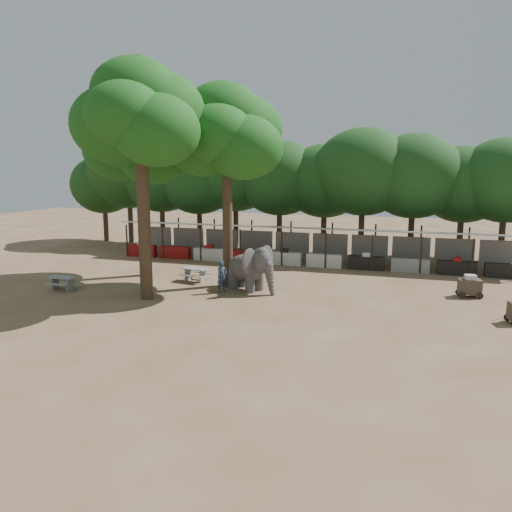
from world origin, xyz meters
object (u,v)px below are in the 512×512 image
(yard_tree_back, at_px, (226,134))
(picnic_table_far, at_px, (196,273))
(cart_back, at_px, (470,286))
(picnic_table_near, at_px, (63,281))
(yard_tree_left, at_px, (139,142))
(yard_tree_center, at_px, (139,116))
(handler, at_px, (222,277))
(elephant, at_px, (251,268))

(yard_tree_back, height_order, picnic_table_far, yard_tree_back)
(cart_back, bearing_deg, picnic_table_near, -176.29)
(yard_tree_left, bearing_deg, yard_tree_back, -9.46)
(yard_tree_back, distance_m, cart_back, 15.41)
(yard_tree_left, xyz_separation_m, yard_tree_center, (3.00, -5.00, 1.01))
(handler, bearing_deg, elephant, -23.51)
(yard_tree_back, height_order, handler, yard_tree_back)
(yard_tree_center, bearing_deg, handler, 32.42)
(elephant, xyz_separation_m, picnic_table_near, (-10.08, -2.93, -0.78))
(yard_tree_back, distance_m, elephant, 7.56)
(yard_tree_back, bearing_deg, elephant, -27.99)
(yard_tree_center, xyz_separation_m, picnic_table_far, (0.90, 4.24, -8.69))
(yard_tree_center, height_order, handler, yard_tree_center)
(elephant, xyz_separation_m, cart_back, (11.38, 2.07, -0.67))
(elephant, bearing_deg, picnic_table_far, -172.26)
(cart_back, bearing_deg, picnic_table_far, 173.92)
(handler, distance_m, picnic_table_far, 3.28)
(yard_tree_left, relative_size, yard_tree_center, 0.92)
(yard_tree_center, distance_m, picnic_table_near, 10.22)
(handler, bearing_deg, yard_tree_back, 45.69)
(handler, relative_size, picnic_table_far, 0.98)
(elephant, relative_size, handler, 1.91)
(yard_tree_back, height_order, elephant, yard_tree_back)
(elephant, height_order, picnic_table_far, elephant)
(elephant, distance_m, picnic_table_far, 4.12)
(yard_tree_back, xyz_separation_m, elephant, (1.77, -0.94, -7.29))
(yard_tree_back, xyz_separation_m, cart_back, (13.15, 1.13, -7.95))
(yard_tree_center, distance_m, picnic_table_far, 9.72)
(elephant, bearing_deg, picnic_table_near, -139.03)
(handler, bearing_deg, yard_tree_center, 155.69)
(handler, bearing_deg, picnic_table_near, 136.42)
(picnic_table_near, distance_m, cart_back, 22.04)
(cart_back, bearing_deg, yard_tree_left, 170.97)
(yard_tree_center, height_order, cart_back, yard_tree_center)
(handler, height_order, picnic_table_far, handler)
(handler, xyz_separation_m, picnic_table_near, (-8.71, -2.04, -0.40))
(yard_tree_back, bearing_deg, yard_tree_left, 170.54)
(yard_tree_back, relative_size, picnic_table_near, 7.58)
(yard_tree_left, height_order, yard_tree_center, yard_tree_center)
(yard_tree_left, xyz_separation_m, picnic_table_far, (3.90, -0.76, -7.69))
(yard_tree_left, xyz_separation_m, elephant, (7.77, -1.94, -6.95))
(yard_tree_center, bearing_deg, yard_tree_back, 53.14)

